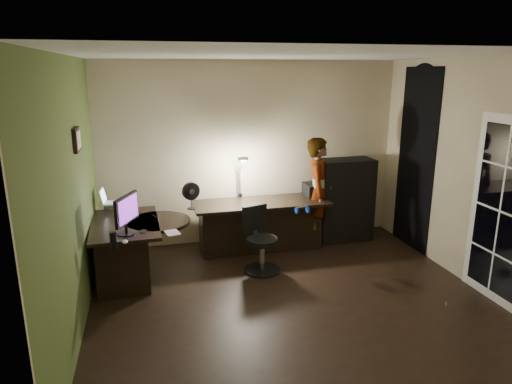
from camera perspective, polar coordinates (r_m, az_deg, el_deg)
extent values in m
cube|color=black|center=(5.46, 4.20, -12.98)|extent=(4.50, 4.00, 0.01)
cube|color=silver|center=(4.83, 4.84, 16.76)|extent=(4.50, 4.00, 0.01)
cube|color=#BFAF8B|center=(6.86, -0.64, 4.91)|extent=(4.50, 0.01, 2.70)
cube|color=#BFAF8B|center=(3.22, 15.56, -7.53)|extent=(4.50, 0.01, 2.70)
cube|color=#BFAF8B|center=(4.80, -22.06, -0.63)|extent=(0.01, 4.00, 2.70)
cube|color=#BFAF8B|center=(6.05, 25.31, 2.07)|extent=(0.01, 4.00, 2.70)
cube|color=#4A5F28|center=(4.80, -21.89, -0.62)|extent=(0.00, 4.00, 2.70)
cube|color=black|center=(6.96, 19.36, 3.78)|extent=(0.01, 0.90, 2.60)
cube|color=white|center=(5.70, 28.22, -2.12)|extent=(0.02, 0.92, 2.10)
cube|color=black|center=(5.14, -21.53, 6.10)|extent=(0.04, 0.30, 0.25)
cube|color=black|center=(5.93, -15.81, -7.15)|extent=(0.85, 1.32, 0.75)
cube|color=black|center=(6.64, 0.66, -4.25)|extent=(1.95, 0.70, 0.73)
cube|color=black|center=(7.12, 10.97, -0.96)|extent=(0.85, 0.43, 1.26)
cube|color=silver|center=(6.39, -17.24, -1.70)|extent=(0.28, 0.26, 0.09)
cube|color=silver|center=(6.35, -17.34, -0.46)|extent=(0.32, 0.30, 0.20)
cube|color=black|center=(5.36, -16.00, -3.44)|extent=(0.30, 0.50, 0.33)
ellipsoid|color=silver|center=(5.14, -16.05, -5.99)|extent=(0.08, 0.10, 0.03)
cube|color=black|center=(5.45, -13.89, -4.80)|extent=(0.09, 0.13, 0.01)
cube|color=black|center=(5.96, -12.57, -2.97)|extent=(0.06, 0.14, 0.01)
cylinder|color=black|center=(4.99, -17.38, -5.82)|extent=(0.09, 0.09, 0.18)
cube|color=silver|center=(5.33, -10.41, -5.03)|extent=(0.19, 0.23, 0.01)
cube|color=black|center=(6.24, -8.13, -0.46)|extent=(0.27, 0.21, 0.38)
cube|color=navy|center=(6.09, 5.81, -2.17)|extent=(0.21, 0.12, 0.09)
cube|color=black|center=(6.91, 8.09, 0.37)|extent=(0.49, 0.39, 0.21)
cube|color=black|center=(6.71, -2.04, 2.18)|extent=(0.24, 0.35, 0.69)
cube|color=black|center=(5.91, 0.77, -6.08)|extent=(0.60, 0.60, 0.85)
imported|color=#D8A88C|center=(6.78, 7.81, -0.03)|extent=(0.59, 0.69, 1.62)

